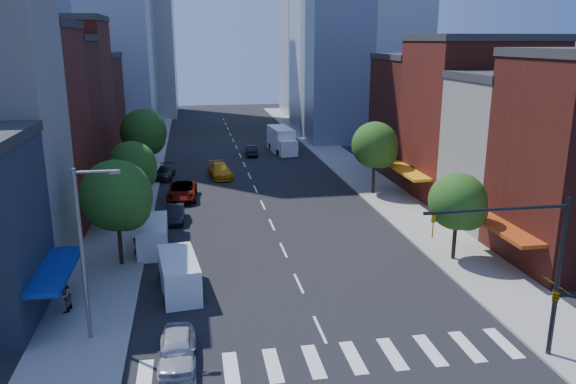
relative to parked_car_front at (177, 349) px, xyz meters
name	(u,v)px	position (x,y,z in m)	size (l,w,h in m)	color
ground	(320,329)	(7.50, 2.00, -0.75)	(220.00, 220.00, 0.00)	black
sidewalk_left	(140,172)	(-5.00, 42.00, -0.67)	(5.00, 120.00, 0.15)	gray
sidewalk_right	(345,164)	(20.00, 42.00, -0.67)	(5.00, 120.00, 0.15)	gray
crosswalk	(334,360)	(7.50, -1.00, -0.74)	(19.00, 3.00, 0.01)	silver
bldg_left_2	(3,133)	(-13.50, 22.50, 7.25)	(12.00, 9.00, 16.00)	maroon
bldg_left_3	(32,124)	(-13.50, 31.00, 6.75)	(12.00, 8.00, 15.00)	#4D1813
bldg_left_4	(52,103)	(-13.50, 39.50, 7.75)	(12.00, 9.00, 17.00)	maroon
bldg_left_5	(71,111)	(-13.50, 49.00, 5.75)	(12.00, 10.00, 13.00)	#4D1813
bldg_right_1	(528,154)	(28.50, 17.00, 5.25)	(12.00, 8.00, 12.00)	beige
bldg_right_2	(476,121)	(28.50, 26.00, 6.75)	(12.00, 10.00, 15.00)	maroon
bldg_right_3	(432,117)	(28.50, 36.00, 5.75)	(12.00, 10.00, 13.00)	#4D1813
traffic_signal	(548,279)	(17.44, -2.50, 3.41)	(7.24, 2.24, 8.00)	black
streetlight	(85,244)	(-4.31, 3.00, 4.53)	(2.25, 0.25, 9.00)	slate
tree_left_near	(119,198)	(-3.85, 12.92, 4.12)	(4.80, 4.80, 7.30)	black
tree_left_mid	(134,168)	(-3.85, 23.92, 3.78)	(4.20, 4.20, 6.65)	black
tree_left_far	(145,134)	(-3.85, 37.92, 4.45)	(5.00, 5.00, 7.75)	black
tree_right_near	(460,204)	(19.15, 9.92, 3.44)	(4.00, 4.00, 6.20)	black
tree_right_far	(376,147)	(19.15, 27.92, 4.12)	(4.60, 4.60, 7.20)	black
parked_car_front	(177,349)	(0.00, 0.00, 0.00)	(1.77, 4.39, 1.50)	#B5B5BA
parked_car_second	(176,214)	(-0.51, 22.38, -0.06)	(1.47, 4.21, 1.39)	black
parked_car_third	(182,191)	(0.00, 29.32, 0.06)	(2.69, 5.84, 1.62)	#999999
parked_car_rear	(165,173)	(-2.00, 38.30, -0.05)	(1.94, 4.78, 1.39)	black
cargo_van_near	(179,276)	(0.02, 7.96, 0.38)	(2.76, 5.56, 2.28)	silver
cargo_van_far	(153,236)	(-2.00, 15.56, 0.36)	(2.28, 5.33, 2.25)	silver
taxi	(220,171)	(4.16, 37.82, 0.04)	(2.21, 5.43, 1.58)	orange
traffic_car_oncoming	(251,150)	(9.00, 49.75, -0.04)	(1.50, 4.29, 1.41)	black
traffic_car_far	(277,139)	(13.69, 57.28, 0.05)	(1.88, 4.68, 1.60)	#999999
box_truck	(282,141)	(13.45, 51.34, 0.84)	(3.15, 8.52, 3.36)	white
pedestrian_near	(137,249)	(-3.00, 13.50, 0.23)	(0.61, 0.40, 1.66)	#999999
pedestrian_far	(64,296)	(-6.35, 6.21, 0.39)	(0.96, 0.75, 1.98)	#999999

